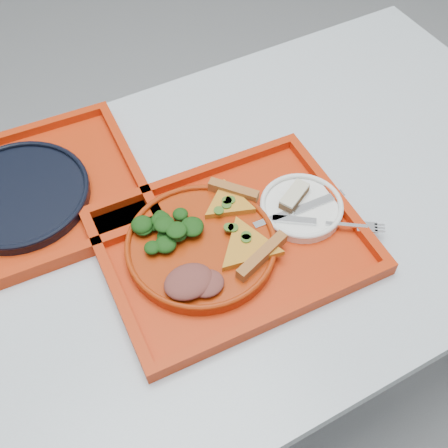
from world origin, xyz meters
The scene contains 14 objects.
ground centered at (0.00, 0.00, 0.00)m, with size 10.00×10.00×0.00m, color gray.
table centered at (0.00, 0.00, 0.68)m, with size 1.60×0.80×0.75m.
tray_main centered at (0.06, -0.06, 0.76)m, with size 0.45×0.35×0.01m, color #B42909.
tray_far centered at (-0.24, 0.21, 0.76)m, with size 0.45×0.35×0.01m, color #B42909.
dinner_plate centered at (0.01, -0.05, 0.77)m, with size 0.26×0.26×0.02m, color #972A0A.
side_plate centered at (0.21, -0.06, 0.77)m, with size 0.15×0.15×0.01m, color white.
navy_plate centered at (-0.24, 0.21, 0.77)m, with size 0.26×0.26×0.02m, color black.
pizza_slice_a centered at (0.07, -0.10, 0.79)m, with size 0.13×0.11×0.02m, color gold, non-canonical shape.
pizza_slice_b centered at (0.09, 0.00, 0.79)m, with size 0.11×0.09×0.02m, color gold, non-canonical shape.
salad_heap centered at (-0.04, 0.00, 0.80)m, with size 0.09×0.08×0.05m, color black.
meat_portion centered at (-0.05, -0.12, 0.79)m, with size 0.08×0.07×0.02m, color brown.
dessert_bar centered at (0.20, -0.04, 0.79)m, with size 0.07×0.06×0.02m.
knife centered at (0.20, -0.07, 0.78)m, with size 0.18×0.02×0.01m, color silver.
fork centered at (0.22, -0.12, 0.78)m, with size 0.18×0.02×0.01m, color silver.
Camera 1 is at (-0.22, -0.56, 1.57)m, focal length 45.00 mm.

